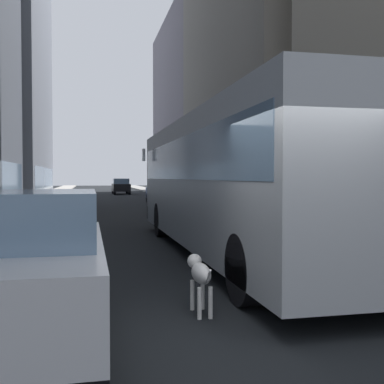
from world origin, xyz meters
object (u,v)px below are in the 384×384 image
Objects in this scene: car_silver_sedan at (15,265)px; car_blue_hatchback at (163,191)px; dalmatian_dog at (200,274)px; transit_bus at (233,177)px; car_black_suv at (121,186)px.

car_blue_hatchback is at bearing 77.63° from car_silver_sedan.
car_silver_sedan is 4.23× the size of dalmatian_dog.
transit_bus is at bearing -94.44° from car_blue_hatchback.
car_blue_hatchback reaches higher than dalmatian_dog.
car_black_suv reaches higher than dalmatian_dog.
transit_bus is 2.86× the size of car_blue_hatchback.
car_black_suv is at bearing 87.60° from dalmatian_dog.
car_black_suv is (-1.60, 18.20, -0.00)m from car_blue_hatchback.
car_blue_hatchback is at bearing 82.22° from dalmatian_dog.
car_silver_sedan is (-4.00, -4.90, -0.96)m from transit_bus.
car_black_suv is at bearing 95.02° from car_blue_hatchback.
transit_bus is 38.84m from car_black_suv.
dalmatian_dog is at bearing -112.61° from transit_bus.
car_black_suv is at bearing 84.77° from car_silver_sedan.
car_blue_hatchback is 4.18× the size of dalmatian_dog.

